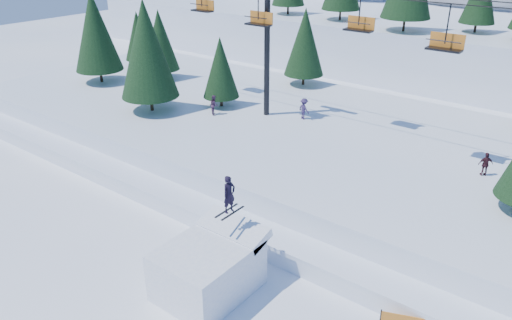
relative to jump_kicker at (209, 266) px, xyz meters
The scene contains 7 objects.
ground 2.08m from the jump_kicker, 81.53° to the right, with size 160.00×160.00×0.00m, color white.
mid_shelf 16.45m from the jump_kicker, 89.20° to the left, with size 70.00×22.00×2.50m, color white.
berm 6.51m from the jump_kicker, 87.95° to the left, with size 70.00×6.00×1.10m, color white.
jump_kicker is the anchor object (origin of this frame).
chairlift 18.43m from the jump_kicker, 82.94° to the left, with size 46.00×3.21×10.28m.
conifer_stand 17.81m from the jump_kicker, 90.20° to the left, with size 61.68×18.31×8.88m.
distant_skiers 16.59m from the jump_kicker, 91.21° to the left, with size 29.10×5.33×1.67m.
Camera 1 is at (13.42, -12.55, 16.11)m, focal length 35.00 mm.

